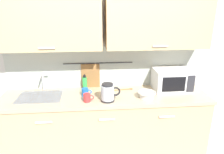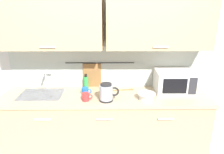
{
  "view_description": "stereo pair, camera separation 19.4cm",
  "coord_description": "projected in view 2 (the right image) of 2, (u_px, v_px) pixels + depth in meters",
  "views": [
    {
      "loc": [
        -0.12,
        -2.04,
        1.94
      ],
      "look_at": [
        0.09,
        0.33,
        1.12
      ],
      "focal_mm": 33.32,
      "sensor_mm": 36.0,
      "label": 1
    },
    {
      "loc": [
        0.07,
        -2.05,
        1.94
      ],
      "look_at": [
        0.09,
        0.33,
        1.12
      ],
      "focal_mm": 33.32,
      "sensor_mm": 36.0,
      "label": 2
    }
  ],
  "objects": [
    {
      "name": "counter_unit",
      "position": [
        105.0,
        126.0,
        2.7
      ],
      "size": [
        2.53,
        0.64,
        0.9
      ],
      "color": "tan",
      "rests_on": "ground"
    },
    {
      "name": "wooden_spoon",
      "position": [
        126.0,
        90.0,
        2.7
      ],
      "size": [
        0.28,
        0.07,
        0.01
      ],
      "color": "#9E7042",
      "rests_on": "counter_unit"
    },
    {
      "name": "microwave",
      "position": [
        174.0,
        81.0,
        2.62
      ],
      "size": [
        0.46,
        0.35,
        0.27
      ],
      "color": "white",
      "rests_on": "counter_unit"
    },
    {
      "name": "back_wall_assembly",
      "position": [
        105.0,
        41.0,
        2.58
      ],
      "size": [
        3.7,
        0.41,
        2.5
      ],
      "color": "silver",
      "rests_on": "ground"
    },
    {
      "name": "mug_near_sink",
      "position": [
        86.0,
        97.0,
        2.38
      ],
      "size": [
        0.12,
        0.08,
        0.09
      ],
      "color": "red",
      "rests_on": "counter_unit"
    },
    {
      "name": "sink_faucet",
      "position": [
        45.0,
        78.0,
        2.72
      ],
      "size": [
        0.09,
        0.17,
        0.22
      ],
      "color": "#B2B5BA",
      "rests_on": "counter_unit"
    },
    {
      "name": "mug_by_kettle",
      "position": [
        85.0,
        91.0,
        2.54
      ],
      "size": [
        0.12,
        0.08,
        0.09
      ],
      "color": "blue",
      "rests_on": "counter_unit"
    },
    {
      "name": "mixing_bowl",
      "position": [
        146.0,
        95.0,
        2.43
      ],
      "size": [
        0.21,
        0.21,
        0.08
      ],
      "color": "silver",
      "rests_on": "counter_unit"
    },
    {
      "name": "electric_kettle",
      "position": [
        107.0,
        92.0,
        2.37
      ],
      "size": [
        0.23,
        0.16,
        0.21
      ],
      "color": "black",
      "rests_on": "counter_unit"
    },
    {
      "name": "dish_soap_bottle",
      "position": [
        86.0,
        82.0,
        2.73
      ],
      "size": [
        0.06,
        0.06,
        0.2
      ],
      "color": "green",
      "rests_on": "counter_unit"
    }
  ]
}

